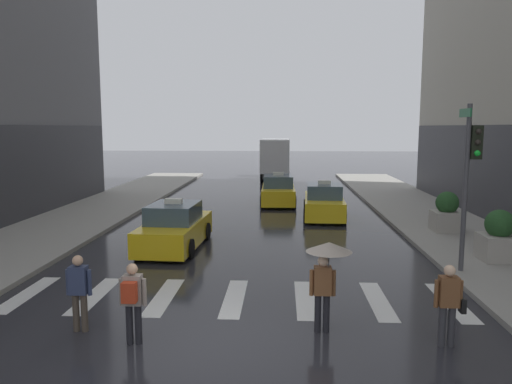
{
  "coord_description": "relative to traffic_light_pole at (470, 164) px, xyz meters",
  "views": [
    {
      "loc": [
        1.18,
        -8.8,
        4.29
      ],
      "look_at": [
        0.28,
        8.0,
        2.05
      ],
      "focal_mm": 34.1,
      "sensor_mm": 36.0,
      "label": 1
    }
  ],
  "objects": [
    {
      "name": "pedestrian_with_umbrella",
      "position": [
        -4.39,
        -4.18,
        -1.74
      ],
      "size": [
        0.96,
        0.96,
        1.94
      ],
      "color": "black",
      "rests_on": "ground"
    },
    {
      "name": "taxi_second",
      "position": [
        -3.31,
        9.06,
        -2.53
      ],
      "size": [
        2.09,
        4.61,
        1.8
      ],
      "color": "yellow",
      "rests_on": "ground"
    },
    {
      "name": "pedestrian_plain_coat",
      "position": [
        -9.57,
        -4.42,
        -2.32
      ],
      "size": [
        0.55,
        0.24,
        1.65
      ],
      "color": "#473D33",
      "rests_on": "ground"
    },
    {
      "name": "planter_near_corner",
      "position": [
        1.48,
        1.23,
        -2.38
      ],
      "size": [
        1.1,
        1.1,
        1.6
      ],
      "color": "#A8A399",
      "rests_on": "curb_right"
    },
    {
      "name": "ground_plane",
      "position": [
        -6.52,
        -5.24,
        -3.26
      ],
      "size": [
        160.0,
        160.0,
        0.0
      ],
      "primitive_type": "plane",
      "color": "#26262B"
    },
    {
      "name": "pedestrian_with_backpack",
      "position": [
        -8.25,
        -5.0,
        -2.29
      ],
      "size": [
        0.55,
        0.43,
        1.65
      ],
      "color": "black",
      "rests_on": "ground"
    },
    {
      "name": "crosswalk_markings",
      "position": [
        -6.52,
        -2.24,
        -3.25
      ],
      "size": [
        11.3,
        2.8,
        0.01
      ],
      "color": "silver",
      "rests_on": "ground"
    },
    {
      "name": "taxi_third",
      "position": [
        -5.53,
        13.13,
        -2.53
      ],
      "size": [
        1.97,
        4.56,
        1.8
      ],
      "color": "yellow",
      "rests_on": "ground"
    },
    {
      "name": "pedestrian_with_handbag",
      "position": [
        -2.06,
        -4.73,
        -2.32
      ],
      "size": [
        0.6,
        0.24,
        1.65
      ],
      "color": "#333338",
      "rests_on": "ground"
    },
    {
      "name": "taxi_lead",
      "position": [
        -9.14,
        2.78,
        -2.53
      ],
      "size": [
        2.1,
        4.62,
        1.8
      ],
      "color": "yellow",
      "rests_on": "ground"
    },
    {
      "name": "box_truck",
      "position": [
        -5.89,
        25.24,
        -1.41
      ],
      "size": [
        2.29,
        7.54,
        3.35
      ],
      "color": "#2D2D2D",
      "rests_on": "ground"
    },
    {
      "name": "traffic_light_pole",
      "position": [
        0.0,
        0.0,
        0.0
      ],
      "size": [
        0.44,
        0.84,
        4.8
      ],
      "color": "#47474C",
      "rests_on": "curb_right"
    },
    {
      "name": "planter_mid_block",
      "position": [
        1.29,
        5.54,
        -2.38
      ],
      "size": [
        1.1,
        1.1,
        1.6
      ],
      "color": "#A8A399",
      "rests_on": "curb_right"
    }
  ]
}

